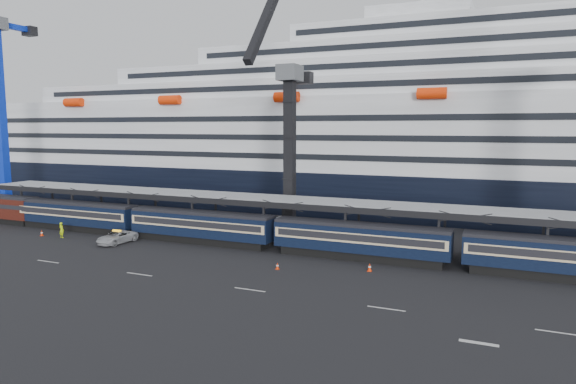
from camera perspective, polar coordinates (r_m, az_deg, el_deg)
name	(u,v)px	position (r m, az deg, el deg)	size (l,w,h in m)	color
ground	(420,297)	(45.23, 14.50, -11.19)	(260.00, 260.00, 0.00)	black
lane_markings	(530,335)	(39.93, 25.30, -14.16)	(111.00, 4.27, 0.02)	beige
train	(391,242)	(54.94, 11.37, -5.45)	(133.05, 3.00, 4.05)	black
canopy	(443,210)	(57.55, 16.80, -1.95)	(130.00, 6.25, 5.53)	gray
cruise_ship	(461,138)	(88.84, 18.63, 5.69)	(214.09, 28.84, 34.00)	black
crane_dark_near	(288,144)	(66.52, 0.05, 5.33)	(4.50, 17.75, 35.08)	#52565A
pickup_truck	(117,237)	(66.35, -18.47, -4.79)	(2.47, 5.35, 1.49)	#A3A5AA
worker	(62,230)	(72.08, -23.86, -3.88)	(0.74, 0.48, 2.02)	#B9DF0B
traffic_cone_a	(42,233)	(74.57, -25.69, -4.12)	(0.39, 0.39, 0.77)	#FF3408
traffic_cone_b	(110,239)	(67.22, -19.21, -4.98)	(0.38, 0.38, 0.77)	#FF3408
traffic_cone_c	(277,266)	(51.77, -1.19, -8.20)	(0.35, 0.35, 0.70)	#FF3408
traffic_cone_d	(370,267)	(51.68, 9.05, -8.24)	(0.42, 0.42, 0.84)	#FF3408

